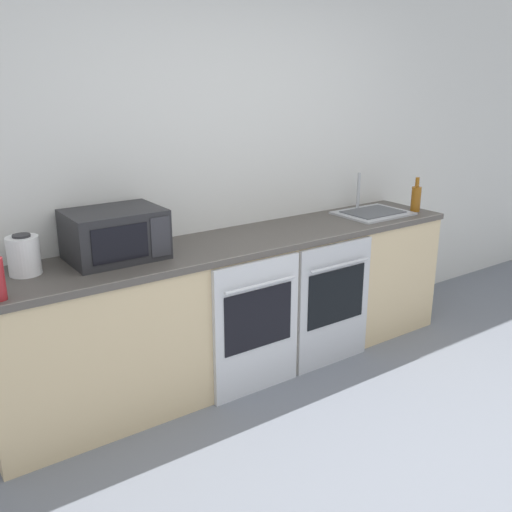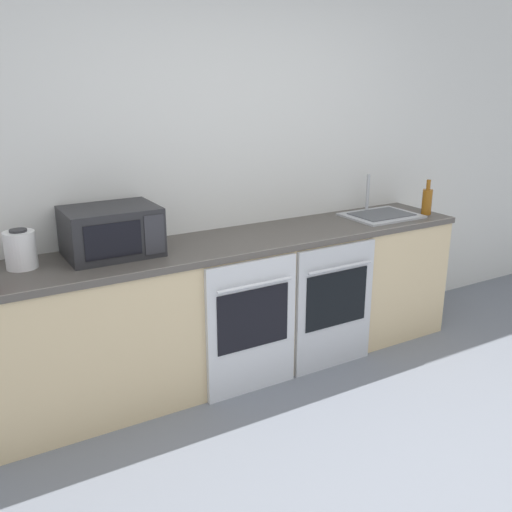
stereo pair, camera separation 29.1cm
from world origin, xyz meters
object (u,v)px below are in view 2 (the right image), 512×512
object	(u,v)px
sink	(381,214)
microwave	(111,231)
kettle	(20,250)
bottle_amber	(427,201)
oven_left	(252,327)
oven_right	(335,307)

from	to	relation	value
sink	microwave	bearing A→B (deg)	177.90
kettle	sink	size ratio (longest dim) A/B	0.41
bottle_amber	kettle	xyz separation A→B (m)	(-2.80, 0.20, 0.00)
kettle	sink	distance (m)	2.46
oven_left	bottle_amber	distance (m)	1.71
bottle_amber	kettle	bearing A→B (deg)	175.83
microwave	sink	xyz separation A→B (m)	(1.97, -0.07, -0.12)
oven_right	sink	size ratio (longest dim) A/B	1.65
oven_right	microwave	size ratio (longest dim) A/B	1.65
oven_left	oven_right	world-z (taller)	same
bottle_amber	sink	world-z (taller)	sink
bottle_amber	sink	distance (m)	0.37
oven_left	oven_right	xyz separation A→B (m)	(0.63, 0.00, 0.00)
oven_right	microwave	xyz separation A→B (m)	(-1.34, 0.38, 0.61)
bottle_amber	microwave	bearing A→B (deg)	175.26
microwave	kettle	size ratio (longest dim) A/B	2.43
oven_left	kettle	world-z (taller)	kettle
oven_right	sink	distance (m)	0.86
microwave	sink	distance (m)	1.98
kettle	sink	xyz separation A→B (m)	(2.46, -0.08, -0.09)
oven_left	sink	world-z (taller)	sink
bottle_amber	kettle	size ratio (longest dim) A/B	1.22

